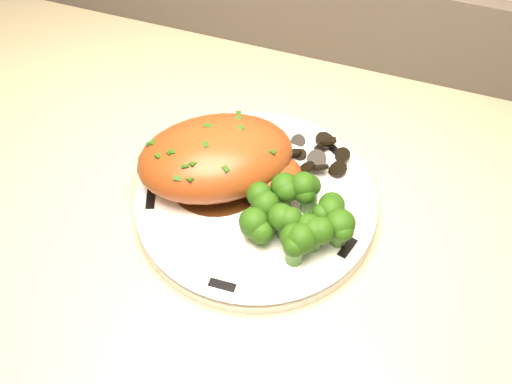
% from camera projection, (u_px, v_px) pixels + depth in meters
% --- Properties ---
extents(plate, '(0.31, 0.31, 0.02)m').
position_uv_depth(plate, '(256.00, 203.00, 0.67)').
color(plate, white).
rests_on(plate, counter).
extents(rim_accent_0, '(0.03, 0.02, 0.00)m').
position_uv_depth(rim_accent_0, '(335.00, 151.00, 0.70)').
color(rim_accent_0, black).
rests_on(rim_accent_0, plate).
extents(rim_accent_1, '(0.03, 0.02, 0.00)m').
position_uv_depth(rim_accent_1, '(225.00, 126.00, 0.72)').
color(rim_accent_1, black).
rests_on(rim_accent_1, plate).
extents(rim_accent_2, '(0.02, 0.03, 0.00)m').
position_uv_depth(rim_accent_2, '(151.00, 199.00, 0.66)').
color(rim_accent_2, black).
rests_on(rim_accent_2, plate).
extents(rim_accent_3, '(0.03, 0.01, 0.00)m').
position_uv_depth(rim_accent_3, '(222.00, 285.00, 0.59)').
color(rim_accent_3, black).
rests_on(rim_accent_3, plate).
extents(rim_accent_4, '(0.02, 0.03, 0.00)m').
position_uv_depth(rim_accent_4, '(347.00, 248.00, 0.62)').
color(rim_accent_4, black).
rests_on(rim_accent_4, plate).
extents(gravy_pool, '(0.11, 0.11, 0.00)m').
position_uv_depth(gravy_pool, '(217.00, 177.00, 0.68)').
color(gravy_pool, '#3F200B').
rests_on(gravy_pool, plate).
extents(chicken_breast, '(0.20, 0.18, 0.06)m').
position_uv_depth(chicken_breast, '(221.00, 160.00, 0.65)').
color(chicken_breast, '#924219').
rests_on(chicken_breast, plate).
extents(mushroom_pile, '(0.08, 0.06, 0.02)m').
position_uv_depth(mushroom_pile, '(301.00, 157.00, 0.69)').
color(mushroom_pile, black).
rests_on(mushroom_pile, plate).
extents(broccoli_florets, '(0.11, 0.09, 0.04)m').
position_uv_depth(broccoli_florets, '(297.00, 218.00, 0.62)').
color(broccoli_florets, '#4E8638').
rests_on(broccoli_florets, plate).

